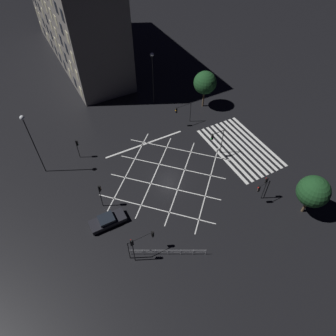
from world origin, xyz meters
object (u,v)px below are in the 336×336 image
at_px(street_lamp_east, 29,133).
at_px(traffic_light_nw_cross, 143,240).
at_px(traffic_light_sw_cross, 262,189).
at_px(street_lamp_west, 152,67).
at_px(street_tree_near, 313,191).
at_px(waiting_car, 107,221).
at_px(traffic_light_nw_main, 132,246).
at_px(traffic_light_ne_cross, 77,145).
at_px(traffic_light_median_south, 217,138).
at_px(traffic_light_median_north, 100,192).
at_px(traffic_light_sw_main, 265,184).
at_px(traffic_light_se_cross, 182,110).
at_px(street_tree_far, 205,83).

bearing_deg(street_lamp_east, traffic_light_nw_cross, -158.44).
distance_m(traffic_light_sw_cross, street_lamp_west, 26.87).
distance_m(street_tree_near, waiting_car, 25.13).
height_order(traffic_light_sw_cross, street_lamp_east, street_lamp_east).
height_order(traffic_light_sw_cross, traffic_light_nw_main, traffic_light_nw_main).
bearing_deg(traffic_light_nw_main, traffic_light_ne_cross, 1.44).
height_order(traffic_light_median_south, street_tree_near, street_tree_near).
bearing_deg(traffic_light_median_south, street_lamp_west, -82.72).
height_order(traffic_light_ne_cross, traffic_light_median_north, traffic_light_median_north).
bearing_deg(traffic_light_sw_cross, traffic_light_sw_main, -160.60).
distance_m(traffic_light_median_south, street_lamp_west, 16.99).
xyz_separation_m(traffic_light_sw_main, street_lamp_east, (18.48, 24.22, 4.44)).
bearing_deg(street_lamp_east, traffic_light_sw_main, -127.34).
distance_m(traffic_light_sw_main, traffic_light_median_south, 9.76).
distance_m(traffic_light_ne_cross, traffic_light_nw_main, 19.00).
bearing_deg(traffic_light_median_north, street_tree_near, -30.20).
bearing_deg(traffic_light_median_south, waiting_car, 11.56).
bearing_deg(traffic_light_median_south, traffic_light_nw_main, 29.11).
distance_m(traffic_light_ne_cross, street_tree_near, 32.13).
height_order(traffic_light_sw_cross, street_tree_near, street_tree_near).
height_order(street_lamp_east, street_tree_near, street_lamp_east).
bearing_deg(street_lamp_east, street_tree_near, -129.48).
xyz_separation_m(traffic_light_nw_main, traffic_light_median_south, (9.80, -17.61, 0.24)).
bearing_deg(traffic_light_ne_cross, street_lamp_east, -175.64).
height_order(traffic_light_median_north, waiting_car, traffic_light_median_north).
bearing_deg(traffic_light_nw_cross, street_lamp_west, 61.31).
relative_size(traffic_light_median_north, street_tree_near, 0.67).
relative_size(traffic_light_nw_cross, waiting_car, 0.78).
bearing_deg(traffic_light_nw_cross, traffic_light_sw_main, -1.10).
xyz_separation_m(traffic_light_se_cross, waiting_car, (-12.52, 17.91, -2.27)).
distance_m(street_lamp_east, street_tree_far, 28.91).
relative_size(street_lamp_east, street_tree_far, 1.49).
height_order(traffic_light_nw_cross, traffic_light_median_south, traffic_light_median_south).
height_order(traffic_light_median_north, street_lamp_west, street_lamp_west).
height_order(traffic_light_nw_cross, street_lamp_east, street_lamp_east).
distance_m(traffic_light_nw_main, waiting_car, 6.58).
distance_m(traffic_light_median_north, traffic_light_nw_main, 8.85).
distance_m(traffic_light_nw_cross, traffic_light_median_south, 18.77).
bearing_deg(street_tree_far, traffic_light_sw_main, 168.12).
bearing_deg(traffic_light_nw_cross, waiting_car, 112.69).
bearing_deg(traffic_light_nw_main, traffic_light_nw_cross, -73.15).
relative_size(traffic_light_nw_cross, traffic_light_median_south, 0.76).
distance_m(street_lamp_east, street_lamp_west, 22.65).
bearing_deg(traffic_light_sw_cross, street_tree_near, 135.15).
xyz_separation_m(traffic_light_nw_cross, street_lamp_east, (18.16, 7.17, 4.69)).
xyz_separation_m(traffic_light_ne_cross, street_tree_near, (-23.12, -22.25, 1.64)).
height_order(traffic_light_sw_cross, traffic_light_median_north, traffic_light_median_north).
bearing_deg(waiting_car, street_tree_far, 32.59).
xyz_separation_m(traffic_light_nw_cross, street_lamp_west, (25.83, -14.13, 4.48)).
relative_size(traffic_light_median_south, street_tree_near, 0.76).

